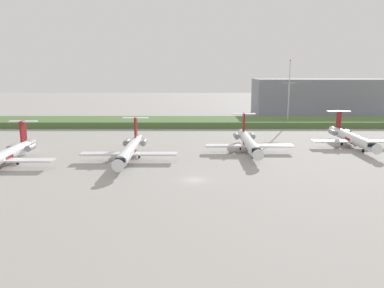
# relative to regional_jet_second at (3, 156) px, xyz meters

# --- Properties ---
(ground_plane) EXTENTS (500.00, 500.00, 0.00)m
(ground_plane) POSITION_rel_regional_jet_second_xyz_m (42.25, 19.38, -2.54)
(ground_plane) COLOR #9E9B96
(grass_berm) EXTENTS (320.00, 20.00, 2.37)m
(grass_berm) POSITION_rel_regional_jet_second_xyz_m (42.25, 65.56, -1.35)
(grass_berm) COLOR #4C6B38
(grass_berm) RESTS_ON ground
(regional_jet_second) EXTENTS (22.81, 31.00, 9.00)m
(regional_jet_second) POSITION_rel_regional_jet_second_xyz_m (0.00, 0.00, 0.00)
(regional_jet_second) COLOR silver
(regional_jet_second) RESTS_ON ground
(regional_jet_third) EXTENTS (22.81, 31.00, 9.00)m
(regional_jet_third) POSITION_rel_regional_jet_second_xyz_m (26.93, 6.67, 0.00)
(regional_jet_third) COLOR silver
(regional_jet_third) RESTS_ON ground
(regional_jet_fourth) EXTENTS (22.81, 31.00, 9.00)m
(regional_jet_fourth) POSITION_rel_regional_jet_second_xyz_m (56.76, 16.52, 0.00)
(regional_jet_fourth) COLOR silver
(regional_jet_fourth) RESTS_ON ground
(regional_jet_fifth) EXTENTS (22.81, 31.00, 9.00)m
(regional_jet_fifth) POSITION_rel_regional_jet_second_xyz_m (86.62, 22.95, 0.00)
(regional_jet_fifth) COLOR silver
(regional_jet_fifth) RESTS_ON ground
(antenna_mast) EXTENTS (4.40, 0.50, 24.93)m
(antenna_mast) POSITION_rel_regional_jet_second_xyz_m (78.63, 64.31, 7.78)
(antenna_mast) COLOR #B2B2B7
(antenna_mast) RESTS_ON ground
(distant_hangar) EXTENTS (63.05, 21.83, 16.80)m
(distant_hangar) POSITION_rel_regional_jet_second_xyz_m (102.86, 99.64, 5.86)
(distant_hangar) COLOR gray
(distant_hangar) RESTS_ON ground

